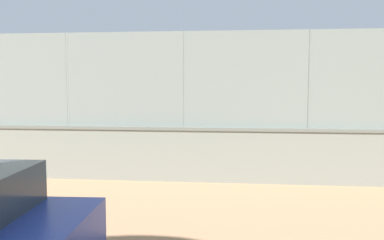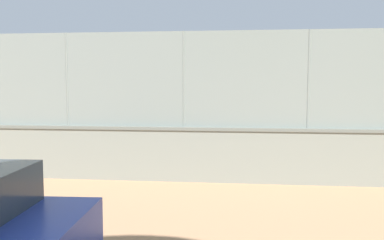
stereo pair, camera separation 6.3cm
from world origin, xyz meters
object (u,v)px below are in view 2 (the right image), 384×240
player_baseline_waiting (172,118)px  player_at_service_line (268,116)px  player_foreground_swinging (132,125)px  sports_ball (130,155)px

player_baseline_waiting → player_at_service_line: player_baseline_waiting is taller
player_foreground_swinging → sports_ball: (-0.24, 1.15, -0.93)m
player_baseline_waiting → sports_ball: player_baseline_waiting is taller
player_at_service_line → sports_ball: 8.15m
player_baseline_waiting → player_at_service_line: bearing=-150.0°
player_foreground_swinging → sports_ball: 1.50m
player_at_service_line → sports_ball: bearing=51.5°
player_at_service_line → sports_ball: size_ratio=17.25×
player_baseline_waiting → sports_ball: bearing=78.8°
player_baseline_waiting → sports_ball: size_ratio=18.30×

